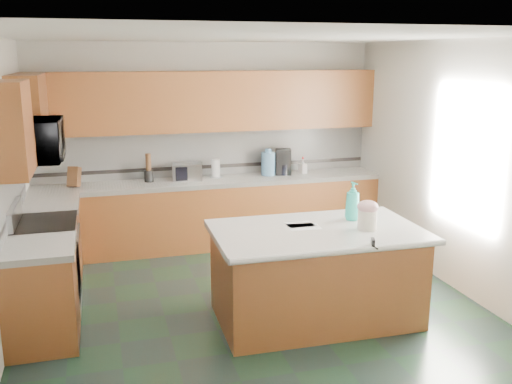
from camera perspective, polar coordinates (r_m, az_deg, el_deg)
name	(u,v)px	position (r m, az deg, el deg)	size (l,w,h in m)	color
floor	(251,305)	(6.03, -0.48, -11.25)	(4.60, 4.60, 0.00)	black
ceiling	(251,36)	(5.48, -0.54, 15.32)	(4.60, 4.60, 0.00)	white
wall_back	(206,144)	(7.83, -4.97, 4.82)	(4.60, 0.04, 2.70)	silver
wall_front	(352,256)	(3.50, 9.55, -6.37)	(4.60, 0.04, 2.70)	silver
wall_right	(456,166)	(6.59, 19.37, 2.45)	(0.04, 4.60, 2.70)	silver
back_base_cab	(212,215)	(7.72, -4.39, -2.29)	(4.60, 0.60, 0.86)	#4F2714
back_countertop	(212,182)	(7.61, -4.45, 1.05)	(4.60, 0.64, 0.06)	white
back_upper_cab	(208,101)	(7.58, -4.80, 9.03)	(4.60, 0.33, 0.78)	#4F2714
back_backsplash	(207,153)	(7.82, -4.91, 3.96)	(4.60, 0.02, 0.63)	silver
back_accent_band	(207,167)	(7.85, -4.88, 2.55)	(4.60, 0.01, 0.05)	black
left_base_cab_rear	(53,244)	(6.93, -19.67, -4.93)	(0.60, 0.82, 0.86)	#4F2714
left_counter_rear	(49,205)	(6.80, -19.98, -1.24)	(0.64, 0.82, 0.06)	white
left_base_cab_front	(42,298)	(5.50, -20.66, -9.85)	(0.60, 0.72, 0.86)	#4F2714
left_counter_front	(37,249)	(5.34, -21.07, -5.30)	(0.64, 0.72, 0.06)	white
left_backsplash	(10,192)	(6.04, -23.42, 0.02)	(0.02, 2.30, 0.63)	silver
left_accent_band	(12,211)	(6.08, -23.20, -1.76)	(0.01, 2.30, 0.05)	black
left_upper_cab_rear	(29,110)	(6.78, -21.77, 7.59)	(0.33, 1.09, 0.78)	#4F2714
left_upper_cab_front	(8,129)	(5.13, -23.57, 5.81)	(0.33, 0.72, 0.78)	#4F2714
range_body	(47,267)	(6.18, -20.13, -7.09)	(0.60, 0.76, 0.88)	#B7B7BC
range_oven_door	(78,268)	(6.17, -17.40, -7.29)	(0.02, 0.68, 0.55)	black
range_cooktop	(43,224)	(6.04, -20.48, -3.00)	(0.62, 0.78, 0.04)	black
range_handle	(78,233)	(6.05, -17.37, -3.91)	(0.02, 0.02, 0.66)	#B7B7BC
range_backguard	(14,214)	(6.04, -23.03, -2.05)	(0.06, 0.76, 0.18)	#B7B7BC
microwave	(36,141)	(5.87, -21.15, 4.82)	(0.73, 0.50, 0.41)	#B7B7BC
island_base	(316,277)	(5.63, 5.98, -8.45)	(1.88, 1.07, 0.86)	#4F2714
island_top	(317,232)	(5.47, 6.10, -3.98)	(1.98, 1.17, 0.06)	white
island_bullnose	(342,252)	(4.96, 8.61, -5.92)	(0.06, 0.06, 1.98)	white
treat_jar	(367,220)	(5.50, 11.06, -2.72)	(0.18, 0.18, 0.19)	silver
treat_jar_lid	(368,207)	(5.46, 11.12, -1.47)	(0.20, 0.20, 0.12)	#D2989C
treat_jar_knob	(368,202)	(5.45, 11.14, -1.02)	(0.02, 0.02, 0.06)	tan
treat_jar_knob_end_l	(365,203)	(5.44, 10.83, -1.04)	(0.03, 0.03, 0.03)	tan
treat_jar_knob_end_r	(371,202)	(5.47, 11.45, -1.00)	(0.03, 0.03, 0.03)	tan
soap_bottle_island	(353,201)	(5.76, 9.64, -0.90)	(0.15, 0.15, 0.39)	#2ABDAE
paper_sheet_a	(304,227)	(5.51, 4.82, -3.48)	(0.31, 0.23, 0.00)	white
paper_sheet_b	(300,224)	(5.58, 4.40, -3.26)	(0.26, 0.20, 0.00)	white
clamp_body	(373,243)	(5.09, 11.61, -5.07)	(0.03, 0.09, 0.09)	black
clamp_handle	(376,248)	(5.05, 11.89, -5.48)	(0.02, 0.02, 0.07)	black
knife_block	(74,177)	(7.49, -17.73, 1.46)	(0.14, 0.11, 0.25)	#472814
utensil_crock	(149,176)	(7.55, -10.66, 1.58)	(0.12, 0.12, 0.15)	black
utensil_bundle	(148,162)	(7.52, -10.73, 2.96)	(0.07, 0.07, 0.22)	#472814
toaster_oven	(187,172)	(7.57, -6.89, 2.02)	(0.38, 0.26, 0.22)	#B7B7BC
toaster_oven_door	(189,174)	(7.45, -6.74, 1.84)	(0.34, 0.01, 0.18)	black
paper_towel	(216,168)	(7.69, -4.04, 2.37)	(0.11, 0.11, 0.25)	white
paper_towel_base	(216,177)	(7.71, -4.03, 1.51)	(0.17, 0.17, 0.01)	#B7B7BC
water_jug	(268,164)	(7.82, 1.24, 2.84)	(0.19, 0.19, 0.32)	#5485B1
water_jug_neck	(268,151)	(7.78, 1.25, 4.16)	(0.09, 0.09, 0.05)	#5485B1
coffee_maker	(283,162)	(7.90, 2.72, 3.06)	(0.21, 0.23, 0.35)	black
coffee_carafe	(284,170)	(7.87, 2.83, 2.25)	(0.14, 0.14, 0.14)	black
soap_bottle_back	(303,166)	(7.98, 4.70, 2.59)	(0.09, 0.09, 0.20)	white
soap_back_cap	(303,158)	(7.95, 4.72, 3.42)	(0.02, 0.02, 0.03)	red
window_light_proxy	(466,156)	(6.39, 20.27, 3.42)	(0.02, 1.40, 1.10)	white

